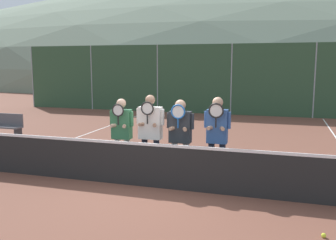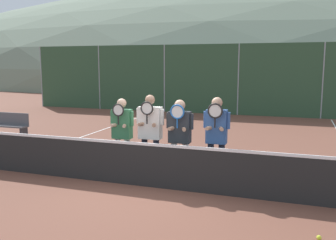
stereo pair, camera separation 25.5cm
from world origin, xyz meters
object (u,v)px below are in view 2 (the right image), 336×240
at_px(player_center_right, 180,133).
at_px(car_left_of_center, 229,91).
at_px(car_far_left, 143,89).
at_px(bench_courtside, 6,124).
at_px(player_center_left, 150,129).
at_px(tennis_ball_on_court, 319,238).
at_px(car_center, 326,94).
at_px(player_leftmost, 122,130).
at_px(player_rightmost, 216,134).

bearing_deg(player_center_right, car_left_of_center, 95.61).
relative_size(car_far_left, bench_courtside, 2.83).
xyz_separation_m(car_far_left, car_left_of_center, (5.22, 0.07, 0.01)).
distance_m(player_center_left, tennis_ball_on_court, 3.98).
bearing_deg(player_center_left, car_left_of_center, 92.87).
bearing_deg(player_center_right, car_center, 74.61).
xyz_separation_m(player_center_right, car_center, (3.68, 13.39, -0.12)).
distance_m(player_leftmost, player_center_left, 0.70).
height_order(player_leftmost, tennis_ball_on_court, player_leftmost).
relative_size(player_center_right, player_rightmost, 0.96).
height_order(player_leftmost, player_center_left, player_center_left).
bearing_deg(player_leftmost, player_rightmost, -0.86).
bearing_deg(bench_courtside, player_leftmost, -24.21).
height_order(car_left_of_center, bench_courtside, car_left_of_center).
distance_m(car_center, bench_courtside, 15.13).
height_order(player_rightmost, car_center, player_rightmost).
bearing_deg(player_leftmost, bench_courtside, 155.79).
xyz_separation_m(player_rightmost, car_center, (2.91, 13.36, -0.15)).
bearing_deg(car_left_of_center, car_center, -4.40).
bearing_deg(tennis_ball_on_court, player_center_right, 144.21).
relative_size(player_center_left, player_center_right, 1.05).
xyz_separation_m(player_center_right, bench_courtside, (-6.83, 2.52, -0.58)).
distance_m(player_rightmost, bench_courtside, 8.02).
xyz_separation_m(bench_courtside, tennis_ball_on_court, (9.49, -4.44, -0.43)).
xyz_separation_m(car_left_of_center, car_center, (5.04, -0.39, 0.02)).
distance_m(player_rightmost, car_center, 13.68).
height_order(player_leftmost, car_left_of_center, car_left_of_center).
height_order(player_leftmost, car_center, car_center).
distance_m(car_left_of_center, bench_courtside, 12.53).
distance_m(player_rightmost, tennis_ball_on_court, 2.90).
distance_m(car_far_left, bench_courtside, 11.20).
xyz_separation_m(player_center_right, player_rightmost, (0.77, 0.02, 0.03)).
relative_size(player_center_right, car_far_left, 0.36).
distance_m(player_center_right, car_center, 13.88).
xyz_separation_m(car_far_left, bench_courtside, (-0.25, -11.18, -0.42)).
bearing_deg(bench_courtside, player_rightmost, -18.17).
bearing_deg(bench_courtside, car_center, 45.96).
xyz_separation_m(car_far_left, car_center, (10.26, -0.32, 0.03)).
distance_m(player_leftmost, car_left_of_center, 13.72).
relative_size(player_leftmost, bench_courtside, 1.01).
distance_m(player_leftmost, player_center_right, 1.36).
xyz_separation_m(player_center_left, car_left_of_center, (-0.69, 13.77, -0.18)).
bearing_deg(player_rightmost, player_center_right, -178.31).
bearing_deg(car_far_left, tennis_ball_on_court, -59.40).
distance_m(player_center_right, bench_courtside, 7.30).
relative_size(player_rightmost, car_center, 0.41).
bearing_deg(player_center_right, bench_courtside, 159.77).
height_order(player_center_left, tennis_ball_on_court, player_center_left).
height_order(player_leftmost, bench_courtside, player_leftmost).
distance_m(car_center, tennis_ball_on_court, 15.37).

